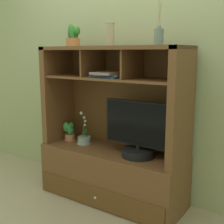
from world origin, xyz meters
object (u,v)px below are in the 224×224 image
potted_fern (69,131)px  ceramic_vase (110,34)px  media_console (113,154)px  tv_monitor (138,135)px  potted_succulent (73,37)px  potted_orchid (84,139)px  magazine_stack_left (110,75)px  diffuser_bottle (159,37)px

potted_fern → ceramic_vase: (0.52, -0.04, 0.91)m
media_console → tv_monitor: (0.28, -0.04, 0.23)m
tv_monitor → potted_succulent: (-0.71, 0.03, 0.81)m
tv_monitor → ceramic_vase: size_ratio=3.24×
ceramic_vase → potted_succulent: bearing=176.4°
media_console → potted_orchid: 0.33m
magazine_stack_left → potted_succulent: 0.54m
diffuser_bottle → ceramic_vase: (-0.43, -0.02, 0.03)m
magazine_stack_left → diffuser_bottle: 0.52m
potted_orchid → diffuser_bottle: 1.19m
potted_fern → magazine_stack_left: (0.52, -0.05, 0.58)m
magazine_stack_left → diffuser_bottle: bearing=4.5°
potted_orchid → potted_fern: 0.20m
media_console → diffuser_bottle: bearing=-2.0°
tv_monitor → potted_orchid: bearing=177.0°
media_console → potted_succulent: (-0.43, -0.01, 1.03)m
magazine_stack_left → ceramic_vase: (-0.00, 0.01, 0.33)m
tv_monitor → magazine_stack_left: bearing=-177.4°
potted_orchid → potted_succulent: bearing=-176.7°
potted_succulent → potted_orchid: bearing=3.3°
tv_monitor → potted_succulent: potted_succulent is taller
potted_fern → magazine_stack_left: 0.78m
potted_fern → magazine_stack_left: magazine_stack_left is taller
media_console → potted_fern: media_console is taller
tv_monitor → potted_succulent: bearing=177.9°
tv_monitor → potted_orchid: tv_monitor is taller
magazine_stack_left → diffuser_bottle: diffuser_bottle is taller
media_console → ceramic_vase: size_ratio=7.22×
media_console → potted_orchid: media_console is taller
media_console → ceramic_vase: 1.04m
tv_monitor → ceramic_vase: (-0.28, -0.00, 0.81)m
tv_monitor → potted_orchid: 0.62m
potted_orchid → potted_fern: bearing=177.5°
potted_orchid → diffuser_bottle: bearing=-0.8°
potted_orchid → potted_succulent: 0.95m
tv_monitor → magazine_stack_left: 0.56m
potted_fern → diffuser_bottle: diffuser_bottle is taller
tv_monitor → potted_fern: (-0.79, 0.04, -0.10)m
magazine_stack_left → potted_succulent: bearing=174.9°
potted_orchid → media_console: bearing=0.7°
magazine_stack_left → ceramic_vase: 0.33m
media_console → magazine_stack_left: size_ratio=4.58×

